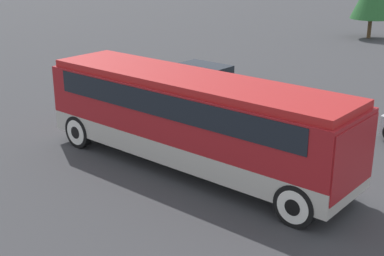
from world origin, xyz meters
name	(u,v)px	position (x,y,z in m)	size (l,w,h in m)	color
ground_plane	(192,168)	(0.00, 0.00, 0.00)	(120.00, 120.00, 0.00)	#38383A
tour_bus	(194,114)	(0.10, 0.00, 1.77)	(10.37, 2.58, 2.91)	#B7B2A8
parked_car_near	(205,83)	(-4.50, 6.22, 0.77)	(4.39, 1.84, 1.55)	#2D5638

